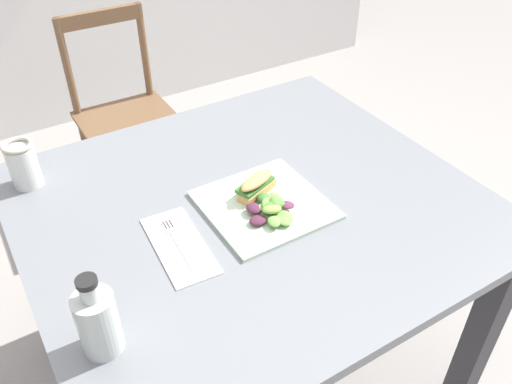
{
  "coord_description": "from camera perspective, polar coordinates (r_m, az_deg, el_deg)",
  "views": [
    {
      "loc": [
        -0.67,
        -0.9,
        1.6
      ],
      "look_at": [
        -0.1,
        0.02,
        0.76
      ],
      "focal_mm": 37.16,
      "sensor_mm": 36.0,
      "label": 1
    }
  ],
  "objects": [
    {
      "name": "salad_mixed_greens",
      "position": [
        1.31,
        1.57,
        -1.74
      ],
      "size": [
        0.14,
        0.15,
        0.04
      ],
      "color": "#518438",
      "rests_on": "plate_lunch"
    },
    {
      "name": "napkin_folded",
      "position": [
        1.26,
        -8.24,
        -5.7
      ],
      "size": [
        0.13,
        0.26,
        0.0
      ],
      "primitive_type": "cube",
      "rotation": [
        0.0,
        0.0,
        -0.07
      ],
      "color": "white",
      "rests_on": "dining_table"
    },
    {
      "name": "mason_jar_iced_tea",
      "position": [
        1.53,
        -23.73,
        2.56
      ],
      "size": [
        0.08,
        0.08,
        0.13
      ],
      "color": "#C67528",
      "rests_on": "dining_table"
    },
    {
      "name": "plate_lunch",
      "position": [
        1.36,
        0.88,
        -1.38
      ],
      "size": [
        0.3,
        0.3,
        0.01
      ],
      "primitive_type": "cube",
      "color": "beige",
      "rests_on": "dining_table"
    },
    {
      "name": "ground_plane",
      "position": [
        1.96,
        3.06,
        -17.24
      ],
      "size": [
        8.06,
        8.06,
        0.0
      ],
      "primitive_type": "plane",
      "color": "gray"
    },
    {
      "name": "sandwich_half_front",
      "position": [
        1.37,
        0.04,
        0.79
      ],
      "size": [
        0.12,
        0.09,
        0.06
      ],
      "color": "tan",
      "rests_on": "plate_lunch"
    },
    {
      "name": "dining_table",
      "position": [
        1.45,
        -0.56,
        -4.59
      ],
      "size": [
        1.14,
        1.04,
        0.74
      ],
      "color": "slate",
      "rests_on": "ground"
    },
    {
      "name": "bottle_cold_brew",
      "position": [
        1.05,
        -16.58,
        -13.51
      ],
      "size": [
        0.08,
        0.08,
        0.19
      ],
      "color": "#472819",
      "rests_on": "dining_table"
    },
    {
      "name": "fork_on_napkin",
      "position": [
        1.27,
        -8.53,
        -5.1
      ],
      "size": [
        0.03,
        0.19,
        0.0
      ],
      "color": "silver",
      "rests_on": "napkin_folded"
    },
    {
      "name": "chair_wooden_far",
      "position": [
        2.4,
        -13.85,
        7.95
      ],
      "size": [
        0.4,
        0.4,
        0.87
      ],
      "color": "brown",
      "rests_on": "ground"
    }
  ]
}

